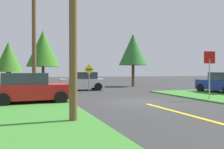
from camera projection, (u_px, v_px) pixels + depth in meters
The scene contains 11 objects.
ground_plane at pixel (139, 102), 14.39m from camera, with size 120.00×120.00×0.00m, color #323232.
stop_sign at pixel (209, 66), 15.26m from camera, with size 0.71×0.12×2.88m.
car_on_crossroad at pixel (223, 83), 19.86m from camera, with size 2.08×4.11×1.62m.
parked_car_near_building at pixel (29, 88), 13.59m from camera, with size 4.21×2.38×1.62m.
car_approaching_junction at pixel (82, 81), 23.05m from camera, with size 3.92×2.14×1.62m.
utility_pole_near at pixel (73, 0), 8.59m from camera, with size 1.77×0.59×7.87m.
utility_pole_mid at pixel (34, 40), 20.05m from camera, with size 1.80×0.32×8.04m.
direction_sign at pixel (89, 74), 21.64m from camera, with size 0.90×0.12×2.30m.
oak_tree_left at pixel (8, 57), 25.23m from camera, with size 2.70×2.70×4.60m.
pine_tree_center at pixel (133, 50), 28.72m from camera, with size 3.17×3.17×5.86m.
oak_tree_right at pixel (43, 49), 33.52m from camera, with size 4.25×4.25×6.96m.
Camera 1 is at (-6.10, -13.09, 1.73)m, focal length 41.54 mm.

